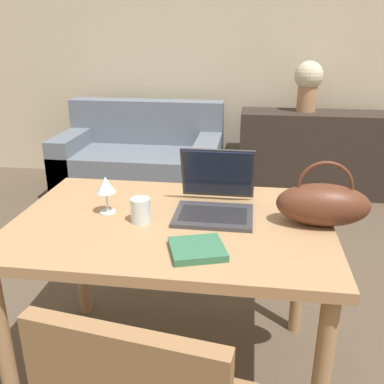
{
  "coord_description": "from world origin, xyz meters",
  "views": [
    {
      "loc": [
        0.18,
        -0.88,
        1.44
      ],
      "look_at": [
        -0.03,
        0.61,
        0.87
      ],
      "focal_mm": 40.0,
      "sensor_mm": 36.0,
      "label": 1
    }
  ],
  "objects": [
    {
      "name": "flower_vase",
      "position": [
        0.65,
        3.04,
        1.01
      ],
      "size": [
        0.25,
        0.25,
        0.43
      ],
      "color": "tan",
      "rests_on": "sideboard"
    },
    {
      "name": "couch",
      "position": [
        -0.8,
        2.79,
        0.29
      ],
      "size": [
        1.45,
        0.79,
        0.82
      ],
      "color": "slate",
      "rests_on": "ground_plane"
    },
    {
      "name": "wall_back",
      "position": [
        0.0,
        3.35,
        1.35
      ],
      "size": [
        10.0,
        0.06,
        2.7
      ],
      "color": "beige",
      "rests_on": "ground_plane"
    },
    {
      "name": "drinking_glass",
      "position": [
        -0.22,
        0.57,
        0.79
      ],
      "size": [
        0.08,
        0.08,
        0.1
      ],
      "color": "silver",
      "rests_on": "dining_table"
    },
    {
      "name": "wine_glass",
      "position": [
        -0.38,
        0.64,
        0.86
      ],
      "size": [
        0.08,
        0.08,
        0.15
      ],
      "color": "silver",
      "rests_on": "dining_table"
    },
    {
      "name": "book",
      "position": [
        0.02,
        0.36,
        0.76
      ],
      "size": [
        0.22,
        0.21,
        0.02
      ],
      "rotation": [
        0.0,
        0.0,
        0.32
      ],
      "color": "#336B4C",
      "rests_on": "dining_table"
    },
    {
      "name": "laptop",
      "position": [
        0.05,
        0.73,
        0.81
      ],
      "size": [
        0.31,
        0.33,
        0.24
      ],
      "color": "#38383D",
      "rests_on": "dining_table"
    },
    {
      "name": "sideboard",
      "position": [
        0.77,
        3.0,
        0.38
      ],
      "size": [
        1.37,
        0.4,
        0.75
      ],
      "color": "#332823",
      "rests_on": "ground_plane"
    },
    {
      "name": "dining_table",
      "position": [
        -0.11,
        0.61,
        0.65
      ],
      "size": [
        1.23,
        0.84,
        0.75
      ],
      "color": "#A87F56",
      "rests_on": "ground_plane"
    },
    {
      "name": "handbag",
      "position": [
        0.46,
        0.65,
        0.83
      ],
      "size": [
        0.35,
        0.17,
        0.25
      ],
      "color": "#592D1E",
      "rests_on": "dining_table"
    }
  ]
}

